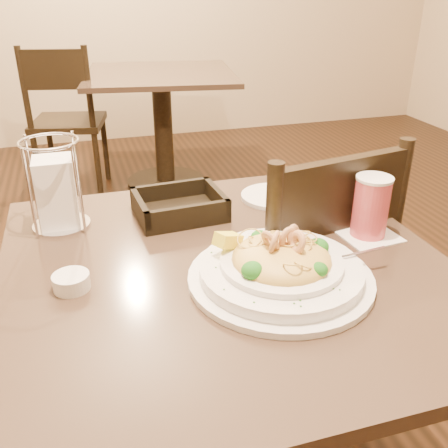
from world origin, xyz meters
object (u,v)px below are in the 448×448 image
object	(u,v)px
bread_basket	(179,208)
dining_chair_far	(66,117)
drink_glass	(371,207)
dining_chair_near	(299,288)
napkin_caddy	(56,190)
side_plate	(273,196)
pasta_bowl	(281,266)
main_table	(227,352)
butter_ramekin	(71,282)
background_table	(162,110)

from	to	relation	value
bread_basket	dining_chair_far	bearing A→B (deg)	97.47
drink_glass	dining_chair_near	bearing A→B (deg)	111.89
napkin_caddy	side_plate	world-z (taller)	napkin_caddy
pasta_bowl	napkin_caddy	xyz separation A→B (m)	(-0.40, 0.37, 0.06)
dining_chair_far	side_plate	bearing A→B (deg)	116.44
drink_glass	bread_basket	size ratio (longest dim) A/B	0.64
drink_glass	bread_basket	xyz separation A→B (m)	(-0.39, 0.23, -0.05)
dining_chair_near	pasta_bowl	xyz separation A→B (m)	(-0.19, -0.30, 0.27)
dining_chair_near	dining_chair_far	xyz separation A→B (m)	(-0.59, 2.13, 0.00)
napkin_caddy	bread_basket	bearing A→B (deg)	-4.55
main_table	dining_chair_far	size ratio (longest dim) A/B	0.97
dining_chair_near	pasta_bowl	size ratio (longest dim) A/B	2.35
drink_glass	napkin_caddy	distance (m)	0.71
napkin_caddy	pasta_bowl	bearing A→B (deg)	-42.50
dining_chair_near	bread_basket	distance (m)	0.41
butter_ramekin	side_plate	bearing A→B (deg)	29.20
dining_chair_near	drink_glass	xyz separation A→B (m)	(0.07, -0.18, 0.31)
dining_chair_near	dining_chair_far	size ratio (longest dim) A/B	1.00
background_table	dining_chair_near	size ratio (longest dim) A/B	1.10
background_table	butter_ramekin	world-z (taller)	butter_ramekin
dining_chair_near	side_plate	distance (m)	0.27
dining_chair_far	pasta_bowl	world-z (taller)	dining_chair_far
butter_ramekin	bread_basket	bearing A→B (deg)	44.66
dining_chair_far	butter_ramekin	xyz separation A→B (m)	(0.01, -2.34, 0.26)
butter_ramekin	background_table	bearing A→B (deg)	75.94
bread_basket	napkin_caddy	xyz separation A→B (m)	(-0.28, 0.02, 0.07)
main_table	side_plate	distance (m)	0.43
side_plate	bread_basket	bearing A→B (deg)	-172.82
main_table	bread_basket	distance (m)	0.36
pasta_bowl	butter_ramekin	size ratio (longest dim) A/B	5.74
bread_basket	butter_ramekin	size ratio (longest dim) A/B	3.17
dining_chair_far	drink_glass	size ratio (longest dim) A/B	6.61
dining_chair_far	napkin_caddy	bearing A→B (deg)	101.72
dining_chair_far	side_plate	xyz separation A→B (m)	(0.53, -2.05, 0.25)
pasta_bowl	dining_chair_far	bearing A→B (deg)	99.27
pasta_bowl	bread_basket	distance (m)	0.37
side_plate	background_table	bearing A→B (deg)	88.28
background_table	side_plate	xyz separation A→B (m)	(-0.06, -2.04, 0.24)
bread_basket	napkin_caddy	world-z (taller)	napkin_caddy
background_table	napkin_caddy	bearing A→B (deg)	-106.33
bread_basket	butter_ramekin	xyz separation A→B (m)	(-0.26, -0.26, -0.01)
bread_basket	side_plate	xyz separation A→B (m)	(0.26, 0.03, -0.02)
main_table	bread_basket	world-z (taller)	bread_basket
napkin_caddy	main_table	bearing A→B (deg)	-40.49
drink_glass	pasta_bowl	bearing A→B (deg)	-155.41
main_table	butter_ramekin	distance (m)	0.39
bread_basket	napkin_caddy	bearing A→B (deg)	175.45
drink_glass	butter_ramekin	distance (m)	0.65
dining_chair_near	napkin_caddy	distance (m)	0.68
drink_glass	butter_ramekin	size ratio (longest dim) A/B	2.04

